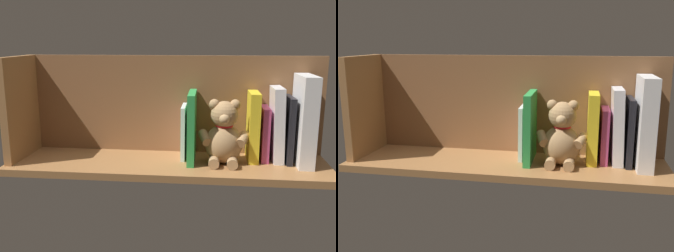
# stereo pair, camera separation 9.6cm
# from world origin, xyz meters

# --- Properties ---
(ground_plane) EXTENTS (0.99, 0.28, 0.02)m
(ground_plane) POSITION_xyz_m (0.00, 0.00, -0.01)
(ground_plane) COLOR #9E6B3D
(shelf_back_panel) EXTENTS (0.99, 0.02, 0.32)m
(shelf_back_panel) POSITION_xyz_m (0.00, -0.12, 0.16)
(shelf_back_panel) COLOR brown
(shelf_back_panel) RESTS_ON ground_plane
(shelf_side_divider) EXTENTS (0.02, 0.22, 0.32)m
(shelf_side_divider) POSITION_xyz_m (0.47, 0.00, 0.16)
(shelf_side_divider) COLOR #9E6B3D
(shelf_side_divider) RESTS_ON ground_plane
(dictionary_thick_white) EXTENTS (0.05, 0.16, 0.27)m
(dictionary_thick_white) POSITION_xyz_m (-0.41, -0.02, 0.14)
(dictionary_thick_white) COLOR white
(dictionary_thick_white) RESTS_ON ground_plane
(book_0) EXTENTS (0.02, 0.13, 0.20)m
(book_0) POSITION_xyz_m (-0.37, -0.04, 0.10)
(book_0) COLOR black
(book_0) RESTS_ON ground_plane
(book_1) EXTENTS (0.04, 0.12, 0.23)m
(book_1) POSITION_xyz_m (-0.34, -0.05, 0.12)
(book_1) COLOR silver
(book_1) RESTS_ON ground_plane
(book_2) EXTENTS (0.02, 0.11, 0.17)m
(book_2) POSITION_xyz_m (-0.30, -0.05, 0.08)
(book_2) COLOR #B23F72
(book_2) RESTS_ON ground_plane
(book_3) EXTENTS (0.03, 0.12, 0.22)m
(book_3) POSITION_xyz_m (-0.26, -0.04, 0.11)
(book_3) COLOR yellow
(book_3) RESTS_ON ground_plane
(teddy_bear) EXTENTS (0.16, 0.13, 0.20)m
(teddy_bear) POSITION_xyz_m (-0.17, 0.00, 0.09)
(teddy_bear) COLOR tan
(teddy_bear) RESTS_ON ground_plane
(book_4) EXTENTS (0.02, 0.17, 0.22)m
(book_4) POSITION_xyz_m (-0.07, -0.02, 0.11)
(book_4) COLOR green
(book_4) RESTS_ON ground_plane
(book_5) EXTENTS (0.01, 0.11, 0.17)m
(book_5) POSITION_xyz_m (-0.05, -0.05, 0.08)
(book_5) COLOR silver
(book_5) RESTS_ON ground_plane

